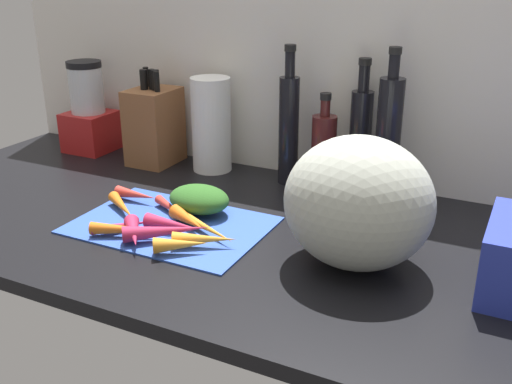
# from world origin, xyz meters

# --- Properties ---
(ground_plane) EXTENTS (1.70, 0.80, 0.03)m
(ground_plane) POSITION_xyz_m (0.00, 0.00, -0.01)
(ground_plane) COLOR black
(wall_back) EXTENTS (1.70, 0.03, 0.60)m
(wall_back) POSITION_xyz_m (0.00, 0.39, 0.30)
(wall_back) COLOR silver
(wall_back) RESTS_ON ground_plane
(cutting_board) EXTENTS (0.42, 0.29, 0.01)m
(cutting_board) POSITION_xyz_m (-0.06, -0.07, 0.00)
(cutting_board) COLOR #2D51B7
(cutting_board) RESTS_ON ground_plane
(carrot_0) EXTENTS (0.10, 0.11, 0.03)m
(carrot_0) POSITION_xyz_m (-0.08, -0.18, 0.02)
(carrot_0) COLOR #B2264C
(carrot_0) RESTS_ON cutting_board
(carrot_1) EXTENTS (0.13, 0.08, 0.03)m
(carrot_1) POSITION_xyz_m (0.07, -0.13, 0.02)
(carrot_1) COLOR orange
(carrot_1) RESTS_ON cutting_board
(carrot_2) EXTENTS (0.11, 0.08, 0.03)m
(carrot_2) POSITION_xyz_m (-0.05, 0.06, 0.02)
(carrot_2) COLOR orange
(carrot_2) RESTS_ON cutting_board
(carrot_3) EXTENTS (0.11, 0.09, 0.03)m
(carrot_3) POSITION_xyz_m (0.04, -0.18, 0.02)
(carrot_3) COLOR orange
(carrot_3) RESTS_ON cutting_board
(carrot_4) EXTENTS (0.11, 0.12, 0.02)m
(carrot_4) POSITION_xyz_m (-0.13, -0.15, 0.02)
(carrot_4) COLOR #B2264C
(carrot_4) RESTS_ON cutting_board
(carrot_5) EXTENTS (0.17, 0.09, 0.02)m
(carrot_5) POSITION_xyz_m (0.04, -0.08, 0.02)
(carrot_5) COLOR orange
(carrot_5) RESTS_ON cutting_board
(carrot_6) EXTENTS (0.16, 0.14, 0.04)m
(carrot_6) POSITION_xyz_m (-0.02, -0.14, 0.03)
(carrot_6) COLOR #B2264C
(carrot_6) RESTS_ON cutting_board
(carrot_7) EXTENTS (0.13, 0.10, 0.03)m
(carrot_7) POSITION_xyz_m (-0.19, -0.07, 0.02)
(carrot_7) COLOR orange
(carrot_7) RESTS_ON cutting_board
(carrot_8) EXTENTS (0.14, 0.09, 0.02)m
(carrot_8) POSITION_xyz_m (-0.08, -0.03, 0.02)
(carrot_8) COLOR red
(carrot_8) RESTS_ON cutting_board
(carrot_9) EXTENTS (0.15, 0.08, 0.03)m
(carrot_9) POSITION_xyz_m (-0.10, -0.17, 0.02)
(carrot_9) COLOR orange
(carrot_9) RESTS_ON cutting_board
(carrot_10) EXTENTS (0.11, 0.03, 0.03)m
(carrot_10) POSITION_xyz_m (-0.20, -0.00, 0.02)
(carrot_10) COLOR red
(carrot_10) RESTS_ON cutting_board
(carrot_11) EXTENTS (0.13, 0.04, 0.03)m
(carrot_11) POSITION_xyz_m (-0.03, -0.11, 0.02)
(carrot_11) COLOR #B2264C
(carrot_11) RESTS_ON cutting_board
(carrot_12) EXTENTS (0.12, 0.08, 0.03)m
(carrot_12) POSITION_xyz_m (-0.01, -0.07, 0.02)
(carrot_12) COLOR orange
(carrot_12) RESTS_ON cutting_board
(carrot_greens_pile) EXTENTS (0.14, 0.11, 0.06)m
(carrot_greens_pile) POSITION_xyz_m (-0.03, 0.01, 0.04)
(carrot_greens_pile) COLOR #2D6023
(carrot_greens_pile) RESTS_ON cutting_board
(winter_squash) EXTENTS (0.28, 0.26, 0.25)m
(winter_squash) POSITION_xyz_m (0.36, -0.06, 0.13)
(winter_squash) COLOR #B2B7A8
(winter_squash) RESTS_ON ground_plane
(knife_block) EXTENTS (0.12, 0.14, 0.27)m
(knife_block) POSITION_xyz_m (-0.34, 0.28, 0.11)
(knife_block) COLOR brown
(knife_block) RESTS_ON ground_plane
(blender_appliance) EXTENTS (0.13, 0.13, 0.27)m
(blender_appliance) POSITION_xyz_m (-0.59, 0.29, 0.12)
(blender_appliance) COLOR red
(blender_appliance) RESTS_ON ground_plane
(paper_towel_roll) EXTENTS (0.11, 0.11, 0.26)m
(paper_towel_roll) POSITION_xyz_m (-0.16, 0.30, 0.13)
(paper_towel_roll) COLOR white
(paper_towel_roll) RESTS_ON ground_plane
(bottle_0) EXTENTS (0.05, 0.05, 0.36)m
(bottle_0) POSITION_xyz_m (0.06, 0.30, 0.15)
(bottle_0) COLOR black
(bottle_0) RESTS_ON ground_plane
(bottle_1) EXTENTS (0.06, 0.06, 0.25)m
(bottle_1) POSITION_xyz_m (0.16, 0.29, 0.10)
(bottle_1) COLOR #471919
(bottle_1) RESTS_ON ground_plane
(bottle_2) EXTENTS (0.05, 0.05, 0.33)m
(bottle_2) POSITION_xyz_m (0.24, 0.32, 0.14)
(bottle_2) COLOR black
(bottle_2) RESTS_ON ground_plane
(bottle_3) EXTENTS (0.06, 0.06, 0.37)m
(bottle_3) POSITION_xyz_m (0.32, 0.28, 0.16)
(bottle_3) COLOR black
(bottle_3) RESTS_ON ground_plane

